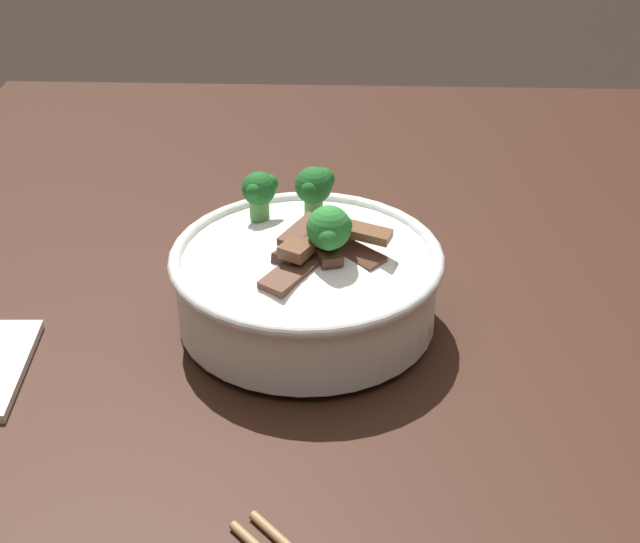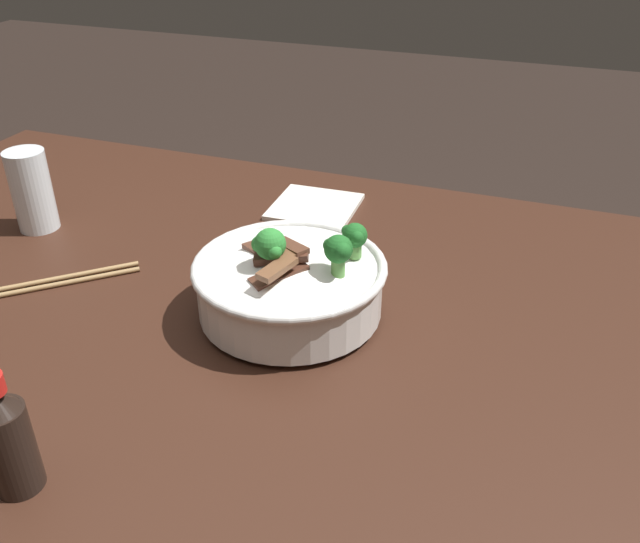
% 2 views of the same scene
% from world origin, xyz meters
% --- Properties ---
extents(dining_table, '(1.44, 1.03, 0.81)m').
position_xyz_m(dining_table, '(0.00, 0.00, 0.70)').
color(dining_table, '#381E14').
rests_on(dining_table, ground).
extents(rice_bowl, '(0.25, 0.25, 0.13)m').
position_xyz_m(rice_bowl, '(-0.11, -0.05, 0.86)').
color(rice_bowl, white).
rests_on(rice_bowl, dining_table).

